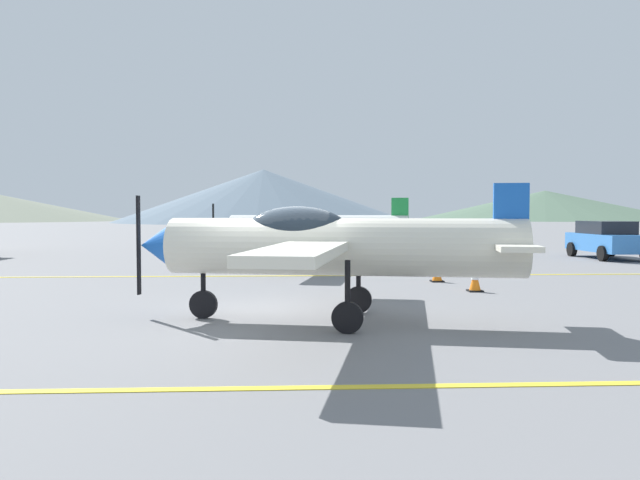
# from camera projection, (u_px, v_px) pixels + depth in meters

# --- Properties ---
(ground_plane) EXTENTS (400.00, 400.00, 0.00)m
(ground_plane) POSITION_uv_depth(u_px,v_px,m) (273.00, 317.00, 11.75)
(ground_plane) COLOR slate
(apron_line_near) EXTENTS (80.00, 0.16, 0.01)m
(apron_line_near) POSITION_uv_depth(u_px,v_px,m) (262.00, 388.00, 6.98)
(apron_line_near) COLOR yellow
(apron_line_near) RESTS_ON ground_plane
(apron_line_far) EXTENTS (80.00, 0.16, 0.01)m
(apron_line_far) POSITION_uv_depth(u_px,v_px,m) (280.00, 276.00, 19.27)
(apron_line_far) COLOR yellow
(apron_line_far) RESTS_ON ground_plane
(airplane_near) EXTENTS (7.34, 8.38, 2.51)m
(airplane_near) POSITION_uv_depth(u_px,v_px,m) (328.00, 245.00, 11.19)
(airplane_near) COLOR silver
(airplane_near) RESTS_ON ground_plane
(airplane_mid) EXTENTS (7.34, 8.36, 2.51)m
(airplane_mid) POSITION_uv_depth(u_px,v_px,m) (310.00, 229.00, 22.17)
(airplane_mid) COLOR white
(airplane_mid) RESTS_ON ground_plane
(car_sedan) EXTENTS (2.06, 4.32, 1.62)m
(car_sedan) POSITION_uv_depth(u_px,v_px,m) (607.00, 239.00, 26.52)
(car_sedan) COLOR #3372BF
(car_sedan) RESTS_ON ground_plane
(traffic_cone_front) EXTENTS (0.36, 0.36, 0.59)m
(traffic_cone_front) POSITION_uv_depth(u_px,v_px,m) (437.00, 272.00, 17.67)
(traffic_cone_front) COLOR black
(traffic_cone_front) RESTS_ON ground_plane
(traffic_cone_side) EXTENTS (0.36, 0.36, 0.59)m
(traffic_cone_side) POSITION_uv_depth(u_px,v_px,m) (475.00, 280.00, 15.51)
(traffic_cone_side) COLOR black
(traffic_cone_side) RESTS_ON ground_plane
(hill_centerleft) EXTENTS (59.47, 59.47, 10.62)m
(hill_centerleft) POSITION_uv_depth(u_px,v_px,m) (263.00, 196.00, 124.25)
(hill_centerleft) COLOR slate
(hill_centerleft) RESTS_ON ground_plane
(hill_centerright) EXTENTS (66.59, 66.59, 7.54)m
(hill_centerright) POSITION_uv_depth(u_px,v_px,m) (545.00, 205.00, 158.15)
(hill_centerright) COLOR #4C6651
(hill_centerright) RESTS_ON ground_plane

